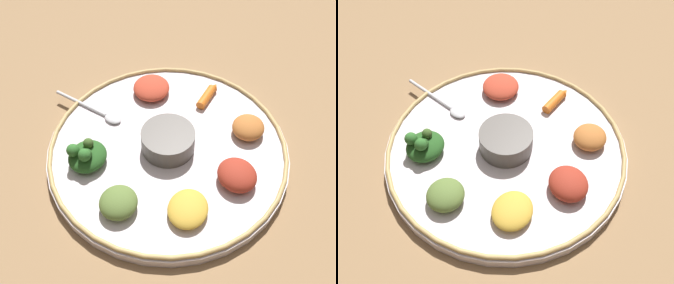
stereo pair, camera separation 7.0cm
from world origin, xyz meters
TOP-DOWN VIEW (x-y plane):
  - ground_plane at (0.00, 0.00)m, footprint 2.40×2.40m
  - platter at (0.00, 0.00)m, footprint 0.43×0.43m
  - platter_rim at (0.00, 0.00)m, footprint 0.43×0.43m
  - center_bowl at (0.00, 0.00)m, footprint 0.10×0.10m
  - spoon at (-0.16, -0.00)m, footprint 0.16×0.02m
  - greens_pile at (-0.10, -0.10)m, footprint 0.07×0.08m
  - carrot_near_spoon at (-0.00, 0.15)m, footprint 0.02×0.07m
  - mound_collards at (0.00, -0.15)m, footprint 0.07×0.08m
  - mound_lentil_yellow at (0.10, -0.10)m, footprint 0.08×0.09m
  - mound_berbere_red at (-0.10, 0.10)m, footprint 0.10×0.10m
  - mound_chickpea at (0.11, 0.11)m, footprint 0.07×0.07m
  - mound_beet at (0.14, 0.00)m, footprint 0.09×0.09m

SIDE VIEW (x-z plane):
  - ground_plane at x=0.00m, z-range 0.00..0.00m
  - platter at x=0.00m, z-range 0.00..0.02m
  - platter_rim at x=0.00m, z-range 0.02..0.03m
  - spoon at x=-0.16m, z-range 0.02..0.03m
  - carrot_near_spoon at x=0.00m, z-range 0.02..0.04m
  - mound_lentil_yellow at x=0.10m, z-range 0.02..0.04m
  - mound_berbere_red at x=-0.10m, z-range 0.02..0.05m
  - mound_chickpea at x=0.11m, z-range 0.02..0.05m
  - mound_collards at x=0.00m, z-range 0.02..0.05m
  - mound_beet at x=0.14m, z-range 0.02..0.05m
  - greens_pile at x=-0.10m, z-range 0.01..0.06m
  - center_bowl at x=0.00m, z-range 0.02..0.06m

